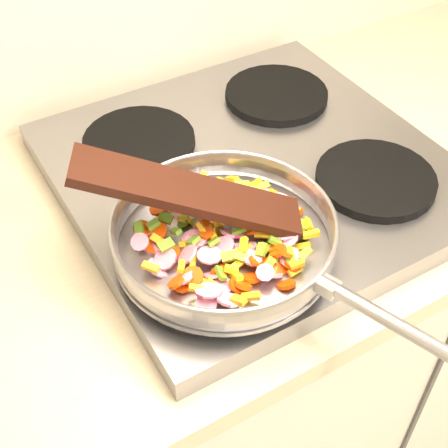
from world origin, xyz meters
TOP-DOWN VIEW (x-y plane):
  - cooktop at (-0.70, 1.67)m, footprint 0.60×0.60m
  - grate_fl at (-0.84, 1.52)m, footprint 0.19×0.19m
  - grate_fr at (-0.56, 1.52)m, footprint 0.19×0.19m
  - grate_bl at (-0.84, 1.81)m, footprint 0.19×0.19m
  - grate_br at (-0.56, 1.81)m, footprint 0.19×0.19m
  - saute_pan at (-0.84, 1.51)m, footprint 0.34×0.50m
  - vegetable_heap at (-0.84, 1.51)m, footprint 0.26×0.25m
  - wooden_spatula at (-0.87, 1.56)m, footprint 0.30×0.21m

SIDE VIEW (x-z plane):
  - cooktop at x=-0.70m, z-range 0.90..0.94m
  - grate_fl at x=-0.84m, z-range 0.94..0.96m
  - grate_fr at x=-0.56m, z-range 0.94..0.96m
  - grate_bl at x=-0.84m, z-range 0.94..0.96m
  - grate_br at x=-0.56m, z-range 0.94..0.96m
  - vegetable_heap at x=-0.84m, z-range 0.95..1.00m
  - saute_pan at x=-0.84m, z-range 0.96..1.01m
  - wooden_spatula at x=-0.87m, z-range 0.97..1.10m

